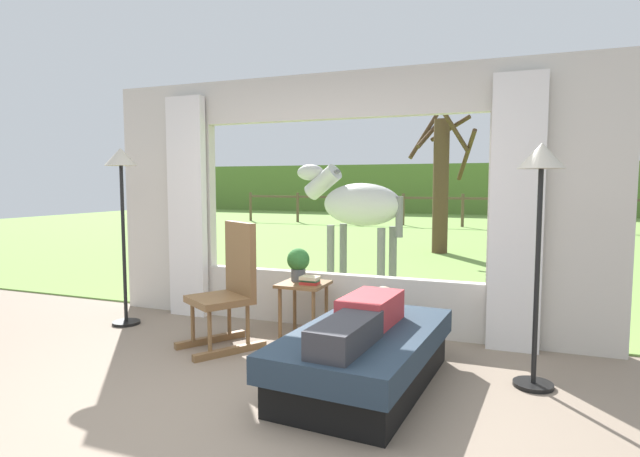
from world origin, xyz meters
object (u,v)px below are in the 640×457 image
at_px(floor_lamp_right, 540,191).
at_px(recliner_sofa, 365,356).
at_px(pasture_tree, 441,179).
at_px(rocking_chair, 230,287).
at_px(potted_plant, 298,262).
at_px(horse, 356,205).
at_px(floor_lamp_left, 122,183).
at_px(book_stack, 310,280).
at_px(reclining_person, 363,317).
at_px(side_table, 304,292).

bearing_deg(floor_lamp_right, recliner_sofa, -159.52).
bearing_deg(pasture_tree, recliner_sofa, -86.17).
bearing_deg(rocking_chair, potted_plant, 87.22).
height_order(rocking_chair, potted_plant, rocking_chair).
relative_size(potted_plant, floor_lamp_right, 0.18).
height_order(rocking_chair, floor_lamp_right, floor_lamp_right).
relative_size(floor_lamp_right, horse, 0.96).
relative_size(rocking_chair, potted_plant, 3.50).
bearing_deg(floor_lamp_left, book_stack, 6.58).
distance_m(reclining_person, floor_lamp_left, 3.03).
distance_m(book_stack, floor_lamp_left, 2.19).
distance_m(side_table, book_stack, 0.17).
xyz_separation_m(potted_plant, book_stack, (0.17, -0.12, -0.14)).
height_order(potted_plant, floor_lamp_left, floor_lamp_left).
bearing_deg(potted_plant, reclining_person, -47.91).
bearing_deg(recliner_sofa, floor_lamp_right, 24.84).
relative_size(side_table, floor_lamp_left, 0.28).
height_order(reclining_person, potted_plant, potted_plant).
bearing_deg(side_table, floor_lamp_left, -171.32).
xyz_separation_m(book_stack, floor_lamp_left, (-1.98, -0.23, 0.91)).
height_order(recliner_sofa, side_table, side_table).
distance_m(reclining_person, side_table, 1.35).
distance_m(side_table, floor_lamp_right, 2.32).
bearing_deg(side_table, book_stack, -33.92).
bearing_deg(book_stack, floor_lamp_right, -13.82).
bearing_deg(floor_lamp_right, pasture_tree, 103.29).
xyz_separation_m(reclining_person, book_stack, (-0.80, 0.95, 0.04)).
relative_size(rocking_chair, book_stack, 6.00).
distance_m(floor_lamp_left, pasture_tree, 7.04).
xyz_separation_m(recliner_sofa, side_table, (-0.89, 0.96, 0.21)).
relative_size(rocking_chair, side_table, 2.15).
xyz_separation_m(rocking_chair, pasture_tree, (0.89, 6.90, 1.00)).
xyz_separation_m(potted_plant, floor_lamp_left, (-1.81, -0.35, 0.77)).
relative_size(floor_lamp_right, pasture_tree, 0.55).
bearing_deg(horse, floor_lamp_right, -126.97).
relative_size(floor_lamp_left, floor_lamp_right, 1.04).
xyz_separation_m(recliner_sofa, pasture_tree, (-0.49, 7.33, 1.33)).
height_order(rocking_chair, floor_lamp_left, floor_lamp_left).
distance_m(recliner_sofa, pasture_tree, 7.47).
distance_m(recliner_sofa, floor_lamp_right, 1.70).
bearing_deg(rocking_chair, floor_lamp_right, 32.04).
bearing_deg(pasture_tree, reclining_person, -86.19).
relative_size(side_table, potted_plant, 1.63).
xyz_separation_m(book_stack, pasture_tree, (0.31, 6.43, 0.99)).
distance_m(rocking_chair, pasture_tree, 7.03).
bearing_deg(reclining_person, book_stack, 134.37).
relative_size(reclining_person, floor_lamp_right, 0.82).
xyz_separation_m(recliner_sofa, book_stack, (-0.80, 0.90, 0.34)).
height_order(reclining_person, book_stack, reclining_person).
relative_size(book_stack, floor_lamp_left, 0.10).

